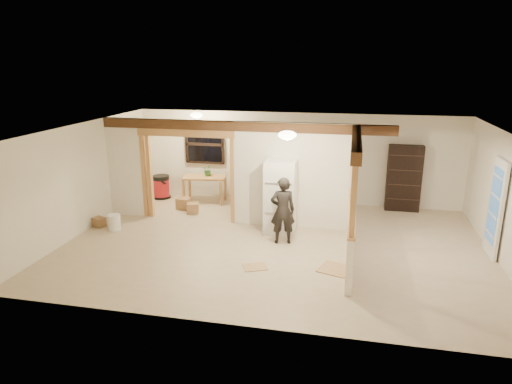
% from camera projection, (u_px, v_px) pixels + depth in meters
% --- Properties ---
extents(floor, '(9.00, 6.50, 0.01)m').
position_uv_depth(floor, '(275.00, 244.00, 9.94)').
color(floor, '#C3AC91').
rests_on(floor, ground).
extents(ceiling, '(9.00, 6.50, 0.01)m').
position_uv_depth(ceiling, '(276.00, 130.00, 9.25)').
color(ceiling, white).
extents(wall_back, '(9.00, 0.01, 2.50)m').
position_uv_depth(wall_back, '(295.00, 158.00, 12.65)').
color(wall_back, silver).
rests_on(wall_back, floor).
extents(wall_front, '(9.00, 0.01, 2.50)m').
position_uv_depth(wall_front, '(238.00, 249.00, 6.54)').
color(wall_front, silver).
rests_on(wall_front, floor).
extents(wall_left, '(0.01, 6.50, 2.50)m').
position_uv_depth(wall_left, '(83.00, 178.00, 10.49)').
color(wall_left, silver).
rests_on(wall_left, floor).
extents(wall_right, '(0.01, 6.50, 2.50)m').
position_uv_depth(wall_right, '(508.00, 202.00, 8.69)').
color(wall_right, silver).
rests_on(wall_right, floor).
extents(partition_left_stub, '(0.90, 0.12, 2.50)m').
position_uv_depth(partition_left_stub, '(126.00, 167.00, 11.53)').
color(partition_left_stub, white).
rests_on(partition_left_stub, floor).
extents(partition_center, '(2.80, 0.12, 2.50)m').
position_uv_depth(partition_center, '(292.00, 176.00, 10.68)').
color(partition_center, white).
rests_on(partition_center, floor).
extents(doorway_frame, '(2.46, 0.14, 2.20)m').
position_uv_depth(doorway_frame, '(188.00, 176.00, 11.24)').
color(doorway_frame, tan).
rests_on(doorway_frame, floor).
extents(header_beam_back, '(7.00, 0.18, 0.22)m').
position_uv_depth(header_beam_back, '(242.00, 126.00, 10.61)').
color(header_beam_back, '#53331C').
rests_on(header_beam_back, ceiling).
extents(header_beam_right, '(0.18, 3.30, 0.22)m').
position_uv_depth(header_beam_right, '(356.00, 142.00, 8.58)').
color(header_beam_right, '#53331C').
rests_on(header_beam_right, ceiling).
extents(pony_wall, '(0.12, 3.20, 1.00)m').
position_uv_depth(pony_wall, '(351.00, 235.00, 9.10)').
color(pony_wall, white).
rests_on(pony_wall, floor).
extents(stud_partition, '(0.14, 3.20, 1.32)m').
position_uv_depth(stud_partition, '(354.00, 179.00, 8.78)').
color(stud_partition, tan).
rests_on(stud_partition, pony_wall).
extents(window_back, '(1.12, 0.10, 1.10)m').
position_uv_depth(window_back, '(204.00, 144.00, 13.01)').
color(window_back, black).
rests_on(window_back, wall_back).
extents(french_door, '(0.12, 0.86, 2.00)m').
position_uv_depth(french_door, '(495.00, 208.00, 9.15)').
color(french_door, white).
rests_on(french_door, floor).
extents(ceiling_dome_main, '(0.36, 0.36, 0.16)m').
position_uv_depth(ceiling_dome_main, '(287.00, 135.00, 8.72)').
color(ceiling_dome_main, '#FFEABF').
rests_on(ceiling_dome_main, ceiling).
extents(ceiling_dome_util, '(0.32, 0.32, 0.14)m').
position_uv_depth(ceiling_dome_util, '(196.00, 115.00, 11.91)').
color(ceiling_dome_util, '#FFEABF').
rests_on(ceiling_dome_util, ceiling).
extents(hanging_bulb, '(0.07, 0.07, 0.07)m').
position_uv_depth(hanging_bulb, '(207.00, 131.00, 11.24)').
color(hanging_bulb, '#FFD88C').
rests_on(hanging_bulb, ceiling).
extents(refrigerator, '(0.70, 0.68, 1.69)m').
position_uv_depth(refrigerator, '(281.00, 197.00, 10.46)').
color(refrigerator, silver).
rests_on(refrigerator, floor).
extents(woman, '(0.61, 0.48, 1.48)m').
position_uv_depth(woman, '(283.00, 211.00, 9.82)').
color(woman, black).
rests_on(woman, floor).
extents(work_table, '(1.24, 0.74, 0.74)m').
position_uv_depth(work_table, '(205.00, 189.00, 12.83)').
color(work_table, tan).
rests_on(work_table, floor).
extents(potted_plant, '(0.35, 0.32, 0.32)m').
position_uv_depth(potted_plant, '(208.00, 170.00, 12.74)').
color(potted_plant, '#296C29').
rests_on(potted_plant, work_table).
extents(shop_vac, '(0.56, 0.56, 0.68)m').
position_uv_depth(shop_vac, '(161.00, 187.00, 13.19)').
color(shop_vac, maroon).
rests_on(shop_vac, floor).
extents(bookshelf, '(0.88, 0.29, 1.76)m').
position_uv_depth(bookshelf, '(404.00, 178.00, 11.97)').
color(bookshelf, black).
rests_on(bookshelf, floor).
extents(bucket, '(0.36, 0.36, 0.37)m').
position_uv_depth(bucket, '(114.00, 222.00, 10.73)').
color(bucket, white).
rests_on(bucket, floor).
extents(box_util_a, '(0.38, 0.34, 0.30)m').
position_uv_depth(box_util_a, '(184.00, 203.00, 12.28)').
color(box_util_a, '#986F49').
rests_on(box_util_a, floor).
extents(box_util_b, '(0.35, 0.35, 0.27)m').
position_uv_depth(box_util_b, '(193.00, 208.00, 11.94)').
color(box_util_b, '#986F49').
rests_on(box_util_b, floor).
extents(box_front, '(0.33, 0.30, 0.22)m').
position_uv_depth(box_front, '(99.00, 222.00, 10.98)').
color(box_front, '#986F49').
rests_on(box_front, floor).
extents(floor_panel_near, '(0.72, 0.72, 0.02)m').
position_uv_depth(floor_panel_near, '(335.00, 269.00, 8.73)').
color(floor_panel_near, tan).
rests_on(floor_panel_near, floor).
extents(floor_panel_far, '(0.56, 0.52, 0.01)m').
position_uv_depth(floor_panel_far, '(255.00, 267.00, 8.82)').
color(floor_panel_far, tan).
rests_on(floor_panel_far, floor).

